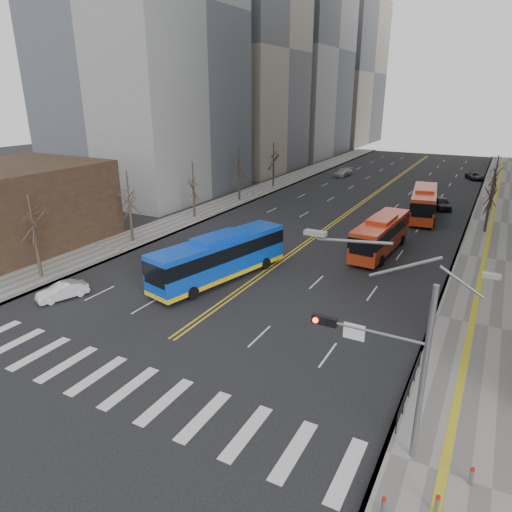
# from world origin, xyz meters

# --- Properties ---
(ground) EXTENTS (220.00, 220.00, 0.00)m
(ground) POSITION_xyz_m (0.00, 0.00, 0.00)
(ground) COLOR black
(sidewalk_right) EXTENTS (7.00, 130.00, 0.15)m
(sidewalk_right) POSITION_xyz_m (17.50, 45.00, 0.07)
(sidewalk_right) COLOR slate
(sidewalk_right) RESTS_ON ground
(sidewalk_left) EXTENTS (5.00, 130.00, 0.15)m
(sidewalk_left) POSITION_xyz_m (-16.50, 45.00, 0.07)
(sidewalk_left) COLOR slate
(sidewalk_left) RESTS_ON ground
(crosswalk) EXTENTS (26.70, 4.00, 0.01)m
(crosswalk) POSITION_xyz_m (0.00, 0.00, 0.01)
(crosswalk) COLOR silver
(crosswalk) RESTS_ON ground
(centerline) EXTENTS (0.55, 100.00, 0.01)m
(centerline) POSITION_xyz_m (0.00, 55.00, 0.01)
(centerline) COLOR gold
(centerline) RESTS_ON ground
(office_towers) EXTENTS (83.00, 134.00, 58.00)m
(office_towers) POSITION_xyz_m (0.12, 68.51, 23.92)
(office_towers) COLOR gray
(office_towers) RESTS_ON ground
(storefront) EXTENTS (14.00, 18.00, 8.00)m
(storefront) POSITION_xyz_m (-26.00, 11.97, 4.00)
(storefront) COLOR black
(storefront) RESTS_ON ground
(signal_mast) EXTENTS (5.37, 0.37, 9.39)m
(signal_mast) POSITION_xyz_m (13.77, 2.00, 4.86)
(signal_mast) COLOR slate
(signal_mast) RESTS_ON ground
(pedestrian_railing) EXTENTS (0.06, 6.06, 1.02)m
(pedestrian_railing) POSITION_xyz_m (14.30, 6.00, 0.82)
(pedestrian_railing) COLOR black
(pedestrian_railing) RESTS_ON sidewalk_right
(bollards) EXTENTS (2.87, 3.17, 0.78)m
(bollards) POSITION_xyz_m (16.27, -0.17, 0.55)
(bollards) COLOR slate
(bollards) RESTS_ON sidewalk_right
(street_trees) EXTENTS (35.20, 47.20, 7.60)m
(street_trees) POSITION_xyz_m (-7.18, 34.55, 4.87)
(street_trees) COLOR #2F251C
(street_trees) RESTS_ON ground
(blue_bus) EXTENTS (5.74, 13.46, 3.81)m
(blue_bus) POSITION_xyz_m (-2.64, 14.94, 2.00)
(blue_bus) COLOR blue
(blue_bus) RESTS_ON ground
(red_bus_near) EXTENTS (3.25, 11.25, 3.53)m
(red_bus_near) POSITION_xyz_m (7.37, 27.83, 1.97)
(red_bus_near) COLOR red
(red_bus_near) RESTS_ON ground
(red_bus_far) EXTENTS (4.20, 12.04, 3.72)m
(red_bus_far) POSITION_xyz_m (8.78, 43.52, 2.07)
(red_bus_far) COLOR red
(red_bus_far) RESTS_ON ground
(car_white) EXTENTS (2.51, 3.92, 1.22)m
(car_white) POSITION_xyz_m (-10.99, 6.00, 0.61)
(car_white) COLOR silver
(car_white) RESTS_ON ground
(car_dark_mid) EXTENTS (3.35, 4.91, 1.55)m
(car_dark_mid) POSITION_xyz_m (10.26, 49.35, 0.78)
(car_dark_mid) COLOR black
(car_dark_mid) RESTS_ON ground
(car_silver) EXTENTS (2.61, 5.18, 1.44)m
(car_silver) POSITION_xyz_m (-9.25, 67.61, 0.72)
(car_silver) COLOR #A9A9AE
(car_silver) RESTS_ON ground
(car_dark_far) EXTENTS (3.67, 4.84, 1.22)m
(car_dark_far) POSITION_xyz_m (12.50, 75.12, 0.61)
(car_dark_far) COLOR black
(car_dark_far) RESTS_ON ground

